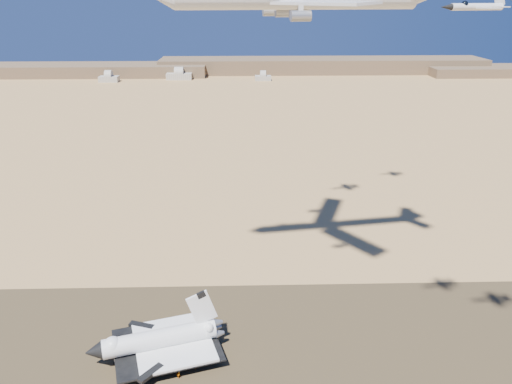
{
  "coord_description": "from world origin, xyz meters",
  "views": [
    {
      "loc": [
        14.47,
        -123.71,
        93.44
      ],
      "look_at": [
        18.26,
        8.0,
        41.54
      ],
      "focal_mm": 35.0,
      "sensor_mm": 36.0,
      "label": 1
    }
  ],
  "objects_px": {
    "chase_jet_e": "(321,5)",
    "crew_c": "(178,375)",
    "chase_jet_a": "(476,7)",
    "crew_b": "(196,366)",
    "crew_a": "(179,373)",
    "shuttle": "(159,341)"
  },
  "relations": [
    {
      "from": "chase_jet_e",
      "to": "crew_c",
      "type": "bearing_deg",
      "value": -134.24
    },
    {
      "from": "chase_jet_a",
      "to": "chase_jet_e",
      "type": "height_order",
      "value": "chase_jet_a"
    },
    {
      "from": "crew_c",
      "to": "crew_b",
      "type": "bearing_deg",
      "value": -118.65
    },
    {
      "from": "crew_a",
      "to": "chase_jet_a",
      "type": "distance_m",
      "value": 109.33
    },
    {
      "from": "shuttle",
      "to": "chase_jet_e",
      "type": "distance_m",
      "value": 127.85
    },
    {
      "from": "crew_a",
      "to": "shuttle",
      "type": "bearing_deg",
      "value": 25.16
    },
    {
      "from": "crew_b",
      "to": "crew_c",
      "type": "xyz_separation_m",
      "value": [
        -4.27,
        -3.5,
        0.14
      ]
    },
    {
      "from": "shuttle",
      "to": "crew_b",
      "type": "distance_m",
      "value": 12.58
    },
    {
      "from": "shuttle",
      "to": "crew_c",
      "type": "height_order",
      "value": "shuttle"
    },
    {
      "from": "shuttle",
      "to": "crew_a",
      "type": "distance_m",
      "value": 11.11
    },
    {
      "from": "crew_c",
      "to": "shuttle",
      "type": "bearing_deg",
      "value": -34.16
    },
    {
      "from": "crew_b",
      "to": "chase_jet_e",
      "type": "bearing_deg",
      "value": -29.25
    },
    {
      "from": "chase_jet_a",
      "to": "chase_jet_e",
      "type": "bearing_deg",
      "value": 84.02
    },
    {
      "from": "shuttle",
      "to": "chase_jet_a",
      "type": "distance_m",
      "value": 110.67
    },
    {
      "from": "crew_a",
      "to": "crew_c",
      "type": "height_order",
      "value": "crew_c"
    },
    {
      "from": "shuttle",
      "to": "crew_a",
      "type": "xyz_separation_m",
      "value": [
        6.26,
        -8.26,
        -4.0
      ]
    },
    {
      "from": "shuttle",
      "to": "crew_b",
      "type": "relative_size",
      "value": 23.71
    },
    {
      "from": "shuttle",
      "to": "chase_jet_a",
      "type": "relative_size",
      "value": 2.8
    },
    {
      "from": "crew_c",
      "to": "chase_jet_a",
      "type": "distance_m",
      "value": 109.29
    },
    {
      "from": "crew_b",
      "to": "chase_jet_a",
      "type": "bearing_deg",
      "value": -103.67
    },
    {
      "from": "chase_jet_a",
      "to": "crew_c",
      "type": "bearing_deg",
      "value": 158.72
    },
    {
      "from": "shuttle",
      "to": "chase_jet_e",
      "type": "bearing_deg",
      "value": 39.69
    }
  ]
}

